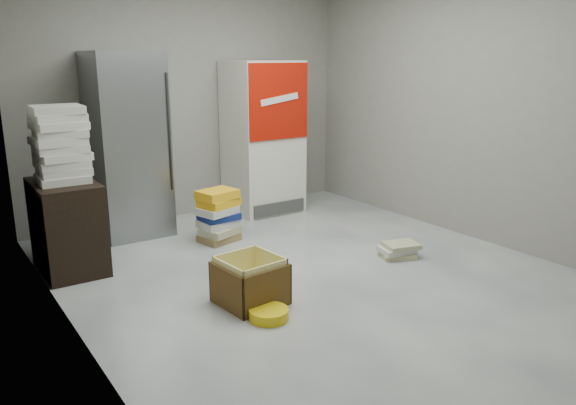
{
  "coord_description": "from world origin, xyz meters",
  "views": [
    {
      "loc": [
        -2.78,
        -3.59,
        1.85
      ],
      "look_at": [
        0.15,
        0.7,
        0.49
      ],
      "focal_mm": 35.0,
      "sensor_mm": 36.0,
      "label": 1
    }
  ],
  "objects_px": {
    "coke_cooler": "(263,137)",
    "wood_shelf": "(67,226)",
    "steel_fridge": "(128,145)",
    "phonebook_stack_main": "(218,216)",
    "cardboard_box": "(250,284)"
  },
  "relations": [
    {
      "from": "steel_fridge",
      "to": "coke_cooler",
      "type": "xyz_separation_m",
      "value": [
        1.65,
        -0.01,
        -0.05
      ]
    },
    {
      "from": "steel_fridge",
      "to": "phonebook_stack_main",
      "type": "height_order",
      "value": "steel_fridge"
    },
    {
      "from": "coke_cooler",
      "to": "phonebook_stack_main",
      "type": "height_order",
      "value": "coke_cooler"
    },
    {
      "from": "steel_fridge",
      "to": "cardboard_box",
      "type": "height_order",
      "value": "steel_fridge"
    },
    {
      "from": "steel_fridge",
      "to": "cardboard_box",
      "type": "relative_size",
      "value": 3.82
    },
    {
      "from": "coke_cooler",
      "to": "phonebook_stack_main",
      "type": "distance_m",
      "value": 1.43
    },
    {
      "from": "wood_shelf",
      "to": "phonebook_stack_main",
      "type": "height_order",
      "value": "wood_shelf"
    },
    {
      "from": "steel_fridge",
      "to": "wood_shelf",
      "type": "relative_size",
      "value": 2.37
    },
    {
      "from": "steel_fridge",
      "to": "phonebook_stack_main",
      "type": "distance_m",
      "value": 1.21
    },
    {
      "from": "coke_cooler",
      "to": "cardboard_box",
      "type": "distance_m",
      "value": 2.81
    },
    {
      "from": "steel_fridge",
      "to": "wood_shelf",
      "type": "xyz_separation_m",
      "value": [
        -0.83,
        -0.73,
        -0.55
      ]
    },
    {
      "from": "coke_cooler",
      "to": "phonebook_stack_main",
      "type": "bearing_deg",
      "value": -142.78
    },
    {
      "from": "phonebook_stack_main",
      "to": "cardboard_box",
      "type": "xyz_separation_m",
      "value": [
        -0.49,
        -1.46,
        -0.12
      ]
    },
    {
      "from": "coke_cooler",
      "to": "cardboard_box",
      "type": "height_order",
      "value": "coke_cooler"
    },
    {
      "from": "coke_cooler",
      "to": "wood_shelf",
      "type": "bearing_deg",
      "value": -163.72
    }
  ]
}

